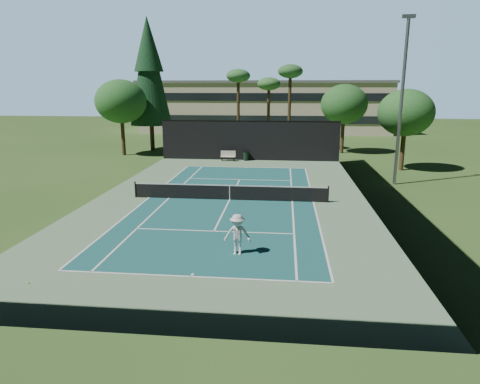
{
  "coord_description": "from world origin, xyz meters",
  "views": [
    {
      "loc": [
        3.5,
        -27.11,
        7.24
      ],
      "look_at": [
        1.0,
        -3.0,
        1.3
      ],
      "focal_mm": 32.0,
      "sensor_mm": 36.0,
      "label": 1
    }
  ],
  "objects_px": {
    "tennis_net": "(230,192)",
    "tennis_ball_a": "(28,283)",
    "player": "(237,235)",
    "tennis_ball_b": "(176,195)",
    "park_bench": "(228,156)",
    "tennis_ball_d": "(158,190)",
    "tennis_ball_c": "(250,193)",
    "trash_bin": "(246,156)"
  },
  "relations": [
    {
      "from": "tennis_ball_b",
      "to": "tennis_ball_c",
      "type": "relative_size",
      "value": 0.93
    },
    {
      "from": "tennis_ball_d",
      "to": "park_bench",
      "type": "xyz_separation_m",
      "value": [
        3.38,
        13.22,
        0.52
      ]
    },
    {
      "from": "player",
      "to": "trash_bin",
      "type": "bearing_deg",
      "value": 93.2
    },
    {
      "from": "trash_bin",
      "to": "tennis_net",
      "type": "bearing_deg",
      "value": -88.81
    },
    {
      "from": "tennis_net",
      "to": "tennis_ball_b",
      "type": "height_order",
      "value": "tennis_net"
    },
    {
      "from": "tennis_ball_a",
      "to": "tennis_ball_b",
      "type": "distance_m",
      "value": 14.05
    },
    {
      "from": "tennis_ball_d",
      "to": "trash_bin",
      "type": "relative_size",
      "value": 0.06
    },
    {
      "from": "park_bench",
      "to": "tennis_ball_c",
      "type": "bearing_deg",
      "value": -76.04
    },
    {
      "from": "tennis_net",
      "to": "player",
      "type": "relative_size",
      "value": 6.93
    },
    {
      "from": "tennis_net",
      "to": "tennis_ball_a",
      "type": "bearing_deg",
      "value": -114.66
    },
    {
      "from": "tennis_ball_c",
      "to": "trash_bin",
      "type": "relative_size",
      "value": 0.07
    },
    {
      "from": "tennis_net",
      "to": "tennis_ball_b",
      "type": "relative_size",
      "value": 196.38
    },
    {
      "from": "tennis_ball_c",
      "to": "tennis_ball_b",
      "type": "bearing_deg",
      "value": -166.49
    },
    {
      "from": "player",
      "to": "tennis_ball_b",
      "type": "distance_m",
      "value": 11.47
    },
    {
      "from": "tennis_net",
      "to": "player",
      "type": "bearing_deg",
      "value": -80.63
    },
    {
      "from": "tennis_net",
      "to": "tennis_ball_d",
      "type": "xyz_separation_m",
      "value": [
        -5.49,
        2.09,
        -0.53
      ]
    },
    {
      "from": "tennis_net",
      "to": "park_bench",
      "type": "distance_m",
      "value": 15.45
    },
    {
      "from": "player",
      "to": "trash_bin",
      "type": "height_order",
      "value": "player"
    },
    {
      "from": "tennis_ball_b",
      "to": "trash_bin",
      "type": "distance_m",
      "value": 15.33
    },
    {
      "from": "player",
      "to": "tennis_ball_c",
      "type": "xyz_separation_m",
      "value": [
        -0.34,
        11.32,
        -0.9
      ]
    },
    {
      "from": "tennis_ball_c",
      "to": "tennis_ball_d",
      "type": "height_order",
      "value": "tennis_ball_c"
    },
    {
      "from": "player",
      "to": "trash_bin",
      "type": "distance_m",
      "value": 25.11
    },
    {
      "from": "tennis_ball_c",
      "to": "tennis_ball_a",
      "type": "bearing_deg",
      "value": -115.63
    },
    {
      "from": "tennis_ball_c",
      "to": "tennis_net",
      "type": "bearing_deg",
      "value": -121.72
    },
    {
      "from": "player",
      "to": "tennis_ball_d",
      "type": "distance_m",
      "value": 13.46
    },
    {
      "from": "tennis_ball_d",
      "to": "tennis_ball_b",
      "type": "bearing_deg",
      "value": -38.2
    },
    {
      "from": "tennis_ball_a",
      "to": "trash_bin",
      "type": "xyz_separation_m",
      "value": [
        5.7,
        28.79,
        0.44
      ]
    },
    {
      "from": "tennis_net",
      "to": "park_bench",
      "type": "bearing_deg",
      "value": 97.85
    },
    {
      "from": "tennis_ball_a",
      "to": "park_bench",
      "type": "xyz_separation_m",
      "value": [
        3.91,
        28.42,
        0.51
      ]
    },
    {
      "from": "tennis_ball_a",
      "to": "tennis_ball_d",
      "type": "relative_size",
      "value": 1.14
    },
    {
      "from": "tennis_ball_c",
      "to": "park_bench",
      "type": "height_order",
      "value": "park_bench"
    },
    {
      "from": "player",
      "to": "tennis_ball_d",
      "type": "bearing_deg",
      "value": 120.49
    },
    {
      "from": "tennis_ball_c",
      "to": "tennis_ball_d",
      "type": "bearing_deg",
      "value": 178.87
    },
    {
      "from": "tennis_ball_b",
      "to": "trash_bin",
      "type": "xyz_separation_m",
      "value": [
        3.47,
        14.92,
        0.45
      ]
    },
    {
      "from": "park_bench",
      "to": "tennis_ball_b",
      "type": "bearing_deg",
      "value": -96.59
    },
    {
      "from": "tennis_ball_d",
      "to": "park_bench",
      "type": "bearing_deg",
      "value": 75.67
    },
    {
      "from": "tennis_ball_d",
      "to": "trash_bin",
      "type": "xyz_separation_m",
      "value": [
        5.16,
        13.59,
        0.45
      ]
    },
    {
      "from": "tennis_net",
      "to": "park_bench",
      "type": "xyz_separation_m",
      "value": [
        -2.11,
        15.31,
        -0.01
      ]
    },
    {
      "from": "tennis_net",
      "to": "tennis_ball_c",
      "type": "relative_size",
      "value": 183.35
    },
    {
      "from": "tennis_ball_b",
      "to": "tennis_ball_d",
      "type": "relative_size",
      "value": 1.09
    },
    {
      "from": "tennis_ball_c",
      "to": "tennis_ball_d",
      "type": "xyz_separation_m",
      "value": [
        -6.7,
        0.13,
        -0.01
      ]
    },
    {
      "from": "player",
      "to": "tennis_ball_b",
      "type": "bearing_deg",
      "value": 116.74
    }
  ]
}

